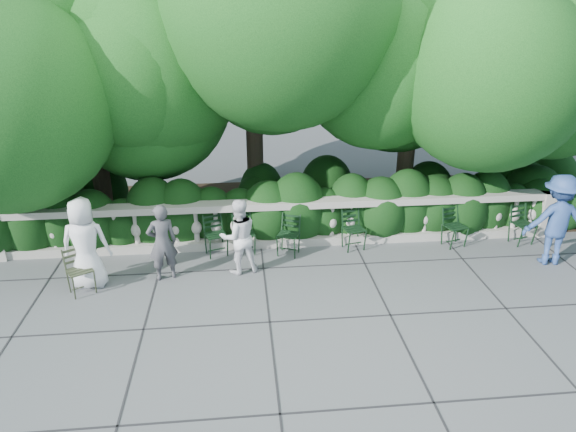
{
  "coord_description": "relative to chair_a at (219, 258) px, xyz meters",
  "views": [
    {
      "loc": [
        -0.89,
        -7.94,
        4.83
      ],
      "look_at": [
        0.0,
        1.0,
        1.0
      ],
      "focal_mm": 32.0,
      "sensor_mm": 36.0,
      "label": 1
    }
  ],
  "objects": [
    {
      "name": "chair_c",
      "position": [
        1.35,
        -0.12,
        0.0
      ],
      "size": [
        0.59,
        0.61,
        0.84
      ],
      "primitive_type": null,
      "rotation": [
        0.0,
        0.0,
        -0.39
      ],
      "color": "black",
      "rests_on": "ground"
    },
    {
      "name": "chair_a",
      "position": [
        0.0,
        0.0,
        0.0
      ],
      "size": [
        0.57,
        0.6,
        0.84
      ],
      "primitive_type": null,
      "rotation": [
        0.0,
        0.0,
        0.33
      ],
      "color": "black",
      "rests_on": "ground"
    },
    {
      "name": "person_woman_grey",
      "position": [
        -0.97,
        -0.72,
        0.74
      ],
      "size": [
        0.62,
        0.5,
        1.47
      ],
      "primitive_type": "imported",
      "rotation": [
        0.0,
        0.0,
        3.45
      ],
      "color": "#46464B",
      "rests_on": "ground"
    },
    {
      "name": "person_casual_man",
      "position": [
        0.41,
        -0.59,
        0.73
      ],
      "size": [
        0.83,
        0.72,
        1.47
      ],
      "primitive_type": "imported",
      "rotation": [
        0.0,
        0.0,
        3.4
      ],
      "color": "white",
      "rests_on": "ground"
    },
    {
      "name": "chair_d",
      "position": [
        2.81,
        -0.01,
        0.0
      ],
      "size": [
        0.53,
        0.57,
        0.84
      ],
      "primitive_type": null,
      "rotation": [
        0.0,
        0.0,
        0.22
      ],
      "color": "black",
      "rests_on": "ground"
    },
    {
      "name": "chair_b",
      "position": [
        0.55,
        -0.0,
        0.0
      ],
      "size": [
        0.53,
        0.56,
        0.84
      ],
      "primitive_type": null,
      "rotation": [
        0.0,
        0.0,
        0.2
      ],
      "color": "black",
      "rests_on": "ground"
    },
    {
      "name": "person_businessman",
      "position": [
        -2.28,
        -0.86,
        0.85
      ],
      "size": [
        0.83,
        0.54,
        1.7
      ],
      "primitive_type": "imported",
      "rotation": [
        0.0,
        0.0,
        3.14
      ],
      "color": "white",
      "rests_on": "ground"
    },
    {
      "name": "chair_f",
      "position": [
        6.42,
        -0.1,
        0.0
      ],
      "size": [
        0.54,
        0.57,
        0.84
      ],
      "primitive_type": null,
      "rotation": [
        0.0,
        0.0,
        0.23
      ],
      "color": "black",
      "rests_on": "ground"
    },
    {
      "name": "chair_weathered",
      "position": [
        -2.29,
        -1.23,
        0.0
      ],
      "size": [
        0.63,
        0.64,
        0.84
      ],
      "primitive_type": null,
      "rotation": [
        0.0,
        0.0,
        0.55
      ],
      "color": "black",
      "rests_on": "ground"
    },
    {
      "name": "balustrade",
      "position": [
        1.36,
        0.46,
        0.49
      ],
      "size": [
        12.0,
        0.44,
        1.0
      ],
      "color": "#9E998E",
      "rests_on": "ground"
    },
    {
      "name": "shrub_hedge",
      "position": [
        1.36,
        1.66,
        0.0
      ],
      "size": [
        15.0,
        2.6,
        1.7
      ],
      "primitive_type": null,
      "color": "black",
      "rests_on": "ground"
    },
    {
      "name": "chair_e",
      "position": [
        4.95,
        -0.08,
        0.0
      ],
      "size": [
        0.56,
        0.58,
        0.84
      ],
      "primitive_type": null,
      "rotation": [
        0.0,
        0.0,
        0.28
      ],
      "color": "black",
      "rests_on": "ground"
    },
    {
      "name": "person_older_blue",
      "position": [
        6.49,
        -0.83,
        0.91
      ],
      "size": [
        1.22,
        0.76,
        1.81
      ],
      "primitive_type": "imported",
      "rotation": [
        0.0,
        0.0,
        3.06
      ],
      "color": "#2D4A88",
      "rests_on": "ground"
    },
    {
      "name": "tree_canopy",
      "position": [
        2.05,
        1.86,
        3.96
      ],
      "size": [
        15.04,
        6.52,
        6.78
      ],
      "color": "#3F3023",
      "rests_on": "ground"
    },
    {
      "name": "ground",
      "position": [
        1.36,
        -1.34,
        0.0
      ],
      "size": [
        90.0,
        90.0,
        0.0
      ],
      "primitive_type": "plane",
      "color": "#4F5257",
      "rests_on": "ground"
    }
  ]
}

